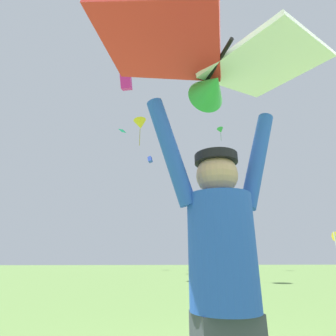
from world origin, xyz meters
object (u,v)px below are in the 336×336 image
Objects in this scene: distant_kite_yellow_low_right at (140,124)px; distant_kite_teal_overhead_distant at (123,131)px; distant_kite_blue_mid_left at (150,160)px; distant_kite_magenta_high_left at (126,81)px; distant_kite_green_mid_right at (221,131)px; held_stunt_kite at (214,66)px; distant_kite_red_low_left at (171,55)px; kite_flyer_person at (224,285)px.

distant_kite_yellow_low_right is 9.98m from distant_kite_teal_overhead_distant.
distant_kite_teal_overhead_distant is at bearing 105.88° from distant_kite_yellow_low_right.
distant_kite_blue_mid_left is (3.73, -2.90, -5.16)m from distant_kite_teal_overhead_distant.
distant_kite_teal_overhead_distant is 1.21× the size of distant_kite_blue_mid_left.
distant_kite_teal_overhead_distant is 0.77× the size of distant_kite_magenta_high_left.
distant_kite_blue_mid_left is (2.16, 13.54, -0.74)m from distant_kite_magenta_high_left.
distant_kite_magenta_high_left is at bearing -129.14° from distant_kite_green_mid_right.
distant_kite_magenta_high_left is 0.71× the size of distant_kite_green_mid_right.
distant_kite_teal_overhead_distant is (-3.45, 31.17, 15.35)m from held_stunt_kite.
distant_kite_blue_mid_left is at bearing -179.41° from distant_kite_green_mid_right.
distant_kite_blue_mid_left is at bearing 78.67° from distant_kite_yellow_low_right.
distant_kite_green_mid_right reaches higher than distant_kite_yellow_low_right.
distant_kite_magenta_high_left is 0.56× the size of distant_kite_red_low_left.
kite_flyer_person is 1.83× the size of distant_kite_teal_overhead_distant.
kite_flyer_person is at bearing -87.65° from distant_kite_yellow_low_right.
distant_kite_yellow_low_right is 7.64m from distant_kite_magenta_high_left.
distant_kite_yellow_low_right is at bearing -149.02° from distant_kite_green_mid_right.
kite_flyer_person is 19.16m from distant_kite_magenta_high_left.
distant_kite_green_mid_right is at bearing 0.59° from distant_kite_blue_mid_left.
held_stunt_kite is at bearing -107.99° from distant_kite_green_mid_right.
distant_kite_green_mid_right is (9.22, 28.30, 15.79)m from kite_flyer_person.
distant_kite_red_low_left is 2.83× the size of distant_kite_blue_mid_left.
distant_kite_red_low_left is (4.68, -17.48, -2.71)m from distant_kite_teal_overhead_distant.
kite_flyer_person is 0.78× the size of distant_kite_red_low_left.
held_stunt_kite is 25.13m from distant_kite_yellow_low_right.
distant_kite_blue_mid_left is at bearing 80.93° from distant_kite_magenta_high_left.
distant_kite_yellow_low_right is 2.78× the size of distant_kite_teal_overhead_distant.
kite_flyer_person is 33.69m from distant_kite_green_mid_right.
distant_kite_teal_overhead_distant is 17.10m from distant_kite_magenta_high_left.
held_stunt_kite is 18.67m from distant_kite_red_low_left.
distant_kite_teal_overhead_distant is (-3.44, 31.11, 16.60)m from kite_flyer_person.
distant_kite_yellow_low_right is 1.19× the size of distant_kite_red_low_left.
distant_kite_teal_overhead_distant is at bearing 96.32° from held_stunt_kite.
distant_kite_blue_mid_left is (0.29, 28.21, 11.44)m from kite_flyer_person.
distant_kite_magenta_high_left is 13.73m from distant_kite_blue_mid_left.
held_stunt_kite is 34.92m from distant_kite_teal_overhead_distant.
distant_kite_red_low_left is (2.15, -8.59, 1.04)m from distant_kite_yellow_low_right.
distant_kite_red_low_left is at bearing 84.81° from kite_flyer_person.
distant_kite_yellow_low_right is at bearing 92.35° from kite_flyer_person.
kite_flyer_person is at bearing -90.59° from distant_kite_blue_mid_left.
held_stunt_kite is at bearing -95.13° from distant_kite_red_low_left.
distant_kite_red_low_left is at bearing -75.01° from distant_kite_teal_overhead_distant.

